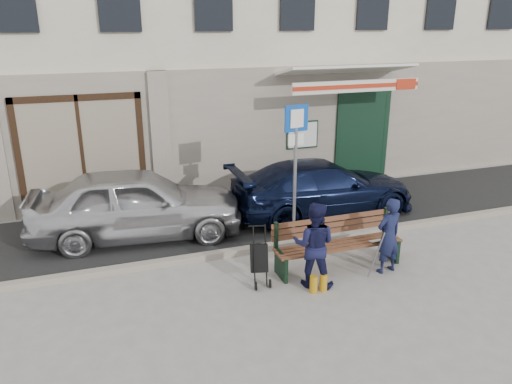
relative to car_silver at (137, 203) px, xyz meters
name	(u,v)px	position (x,y,z in m)	size (l,w,h in m)	color
ground	(295,286)	(2.24, -3.01, -0.73)	(80.00, 80.00, 0.00)	#9E9991
asphalt_lane	(240,221)	(2.24, 0.09, -0.73)	(60.00, 3.20, 0.01)	#282828
curb	(264,247)	(2.24, -1.51, -0.67)	(60.00, 0.18, 0.12)	#9E9384
car_silver	(137,203)	(0.00, 0.00, 0.00)	(1.73, 4.31, 1.47)	silver
car_navy	(322,188)	(4.20, -0.08, -0.10)	(1.77, 4.36, 1.26)	black
parking_sign	(296,151)	(2.99, -1.21, 1.14)	(0.51, 0.12, 2.78)	gray
bench	(336,245)	(3.22, -2.61, -0.28)	(2.40, 1.17, 0.98)	brown
man	(388,236)	(4.01, -3.04, -0.04)	(0.51, 0.33, 1.40)	#151A3B
woman	(314,245)	(2.56, -3.04, 0.01)	(0.73, 0.57, 1.49)	#141639
stroller	(259,259)	(1.71, -2.70, -0.28)	(0.35, 0.46, 1.03)	black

